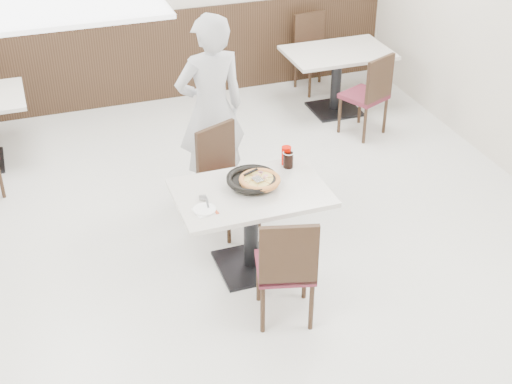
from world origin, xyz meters
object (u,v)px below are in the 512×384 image
object	(u,v)px
chair_far	(230,182)
pizza	(260,182)
main_table	(251,230)
chair_near	(285,265)
cola_glass	(288,160)
diner_person	(211,110)
side_plate	(204,210)
pizza_pan	(252,182)
red_cup	(286,156)
bg_table_right	(336,81)
bg_chair_right_near	(364,94)
bg_chair_right_far	(316,54)

from	to	relation	value
chair_far	pizza	xyz separation A→B (m)	(0.06, -0.61, 0.34)
main_table	chair_near	bearing A→B (deg)	-86.02
main_table	cola_glass	world-z (taller)	cola_glass
chair_far	diner_person	size ratio (longest dim) A/B	0.52
pizza	diner_person	world-z (taller)	diner_person
chair_far	side_plate	size ratio (longest dim) A/B	5.44
main_table	pizza	distance (m)	0.44
cola_glass	pizza_pan	bearing A→B (deg)	-153.26
chair_near	red_cup	world-z (taller)	chair_near
chair_near	cola_glass	size ratio (longest dim) A/B	7.31
pizza	bg_table_right	xyz separation A→B (m)	(1.86, 2.54, -0.44)
side_plate	bg_chair_right_near	distance (m)	3.19
chair_near	cola_glass	xyz separation A→B (m)	(0.37, 0.90, 0.34)
side_plate	pizza	bearing A→B (deg)	18.47
pizza	side_plate	bearing A→B (deg)	-161.53
chair_near	pizza	world-z (taller)	chair_near
bg_chair_right_far	side_plate	bearing A→B (deg)	47.57
side_plate	main_table	bearing A→B (deg)	19.90
chair_near	bg_table_right	size ratio (longest dim) A/B	0.79
chair_near	side_plate	distance (m)	0.74
bg_chair_right_near	main_table	bearing A→B (deg)	-160.41
chair_near	chair_far	size ratio (longest dim) A/B	1.00
pizza_pan	red_cup	bearing A→B (deg)	32.58
red_cup	cola_glass	bearing A→B (deg)	-93.19
main_table	chair_far	distance (m)	0.63
pizza	bg_chair_right_near	size ratio (longest dim) A/B	0.32
pizza_pan	pizza	world-z (taller)	pizza
pizza_pan	diner_person	world-z (taller)	diner_person
cola_glass	bg_chair_right_far	size ratio (longest dim) A/B	0.14
pizza_pan	diner_person	size ratio (longest dim) A/B	0.19
pizza_pan	bg_table_right	size ratio (longest dim) A/B	0.29
main_table	chair_far	size ratio (longest dim) A/B	1.26
diner_person	main_table	bearing A→B (deg)	83.18
red_cup	main_table	bearing A→B (deg)	-143.77
main_table	diner_person	xyz separation A→B (m)	(0.03, 1.21, 0.53)
red_cup	diner_person	xyz separation A→B (m)	(-0.39, 0.90, 0.08)
main_table	bg_chair_right_far	xyz separation A→B (m)	(1.95, 3.20, 0.10)
main_table	chair_near	distance (m)	0.65
side_plate	bg_table_right	size ratio (longest dim) A/B	0.15
pizza_pan	pizza	xyz separation A→B (m)	(0.05, -0.04, 0.02)
main_table	red_cup	distance (m)	0.69
pizza_pan	bg_chair_right_near	distance (m)	2.71
chair_far	bg_chair_right_far	bearing A→B (deg)	-150.28
main_table	red_cup	bearing A→B (deg)	36.23
pizza_pan	red_cup	xyz separation A→B (m)	(0.39, 0.25, 0.04)
red_cup	bg_chair_right_far	xyz separation A→B (m)	(1.54, 2.89, -0.35)
chair_near	bg_chair_right_near	distance (m)	3.21
side_plate	bg_table_right	bearing A→B (deg)	48.92
pizza_pan	cola_glass	size ratio (longest dim) A/B	2.70
pizza_pan	side_plate	distance (m)	0.50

